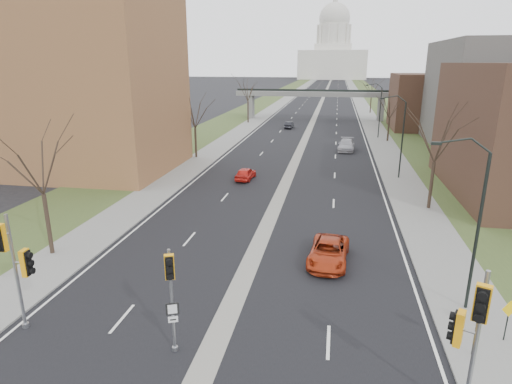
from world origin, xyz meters
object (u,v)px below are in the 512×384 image
(signal_pole_median, at_px, (171,285))
(speed_limit_sign, at_px, (477,321))
(car_right_near, at_px, (329,252))
(car_right_mid, at_px, (346,145))
(signal_pole_left, at_px, (14,258))
(car_left_near, at_px, (246,173))
(car_left_far, at_px, (289,125))
(warning_sign, at_px, (508,315))
(signal_pole_right, at_px, (471,326))

(signal_pole_median, distance_m, speed_limit_sign, 12.82)
(car_right_near, relative_size, car_right_mid, 0.93)
(signal_pole_left, height_order, signal_pole_median, signal_pole_left)
(car_right_near, bearing_deg, car_left_near, 120.95)
(signal_pole_median, distance_m, car_right_near, 12.24)
(speed_limit_sign, bearing_deg, car_right_mid, 90.64)
(signal_pole_left, relative_size, car_left_far, 1.50)
(signal_pole_median, bearing_deg, signal_pole_left, 154.96)
(warning_sign, relative_size, car_right_mid, 0.37)
(signal_pole_left, relative_size, car_left_near, 1.47)
(speed_limit_sign, bearing_deg, car_right_near, 122.78)
(speed_limit_sign, xyz_separation_m, car_right_near, (-6.25, 7.98, -1.05))
(car_left_near, bearing_deg, car_left_far, -86.25)
(car_left_far, distance_m, car_right_near, 56.79)
(signal_pole_right, bearing_deg, warning_sign, 80.29)
(signal_pole_left, distance_m, warning_sign, 22.04)
(car_left_far, bearing_deg, car_left_near, 90.92)
(warning_sign, xyz_separation_m, car_right_mid, (-6.30, 43.09, -0.64))
(speed_limit_sign, relative_size, car_left_far, 0.62)
(car_left_far, relative_size, car_right_mid, 0.71)
(car_left_far, bearing_deg, signal_pole_left, 87.29)
(signal_pole_median, xyz_separation_m, car_left_far, (-2.39, 66.29, -2.73))
(speed_limit_sign, height_order, car_right_near, speed_limit_sign)
(signal_pole_left, bearing_deg, signal_pole_right, -9.18)
(signal_pole_left, xyz_separation_m, car_left_far, (5.09, 65.92, -3.11))
(warning_sign, bearing_deg, signal_pole_median, 172.48)
(signal_pole_left, xyz_separation_m, signal_pole_median, (7.47, -0.37, -0.38))
(signal_pole_median, xyz_separation_m, signal_pole_right, (11.00, -1.48, 0.42))
(warning_sign, bearing_deg, speed_limit_sign, -163.83)
(car_left_far, height_order, car_right_near, car_right_near)
(signal_pole_right, distance_m, car_right_mid, 48.25)
(car_right_mid, bearing_deg, speed_limit_sign, -80.75)
(signal_pole_median, height_order, warning_sign, signal_pole_median)
(signal_pole_left, xyz_separation_m, car_right_near, (13.75, 9.80, -3.04))
(car_left_near, distance_m, car_right_mid, 20.99)
(car_right_near, bearing_deg, car_right_mid, 91.87)
(signal_pole_right, bearing_deg, car_left_far, 124.38)
(signal_pole_right, bearing_deg, car_left_near, 138.02)
(speed_limit_sign, height_order, warning_sign, speed_limit_sign)
(warning_sign, xyz_separation_m, car_left_near, (-17.12, 25.11, -0.76))
(signal_pole_median, relative_size, car_right_near, 0.96)
(car_left_near, distance_m, car_right_near, 20.58)
(signal_pole_median, bearing_deg, car_right_near, 36.11)
(warning_sign, xyz_separation_m, car_right_near, (-7.94, 6.68, -0.72))
(signal_pole_median, height_order, car_left_far, signal_pole_median)
(signal_pole_left, distance_m, car_right_near, 17.16)
(signal_pole_median, relative_size, signal_pole_right, 0.84)
(speed_limit_sign, relative_size, car_left_near, 0.61)
(signal_pole_right, height_order, speed_limit_sign, signal_pole_right)
(car_right_mid, bearing_deg, signal_pole_median, -96.33)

